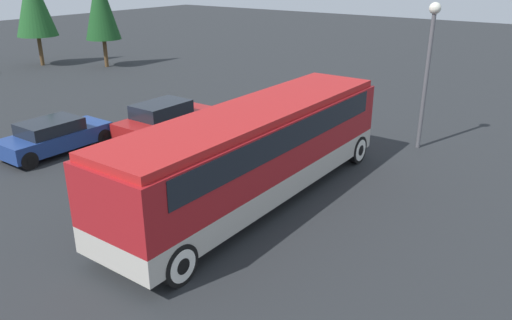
{
  "coord_description": "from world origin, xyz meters",
  "views": [
    {
      "loc": [
        -11.61,
        -8.44,
        7.0
      ],
      "look_at": [
        0.0,
        0.0,
        1.37
      ],
      "focal_mm": 35.0,
      "sensor_mm": 36.0,
      "label": 1
    }
  ],
  "objects_px": {
    "parked_car_mid": "(164,118)",
    "lamp_post": "(429,55)",
    "parked_car_near": "(54,136)",
    "tour_bus": "(258,145)"
  },
  "relations": [
    {
      "from": "parked_car_mid",
      "to": "lamp_post",
      "type": "xyz_separation_m",
      "value": [
        4.86,
        -9.67,
        3.03
      ]
    },
    {
      "from": "parked_car_near",
      "to": "lamp_post",
      "type": "relative_size",
      "value": 0.75
    },
    {
      "from": "parked_car_mid",
      "to": "lamp_post",
      "type": "height_order",
      "value": "lamp_post"
    },
    {
      "from": "parked_car_near",
      "to": "parked_car_mid",
      "type": "xyz_separation_m",
      "value": [
        4.22,
        -1.81,
        0.04
      ]
    },
    {
      "from": "parked_car_mid",
      "to": "parked_car_near",
      "type": "bearing_deg",
      "value": 156.73
    },
    {
      "from": "tour_bus",
      "to": "parked_car_mid",
      "type": "bearing_deg",
      "value": 67.82
    },
    {
      "from": "tour_bus",
      "to": "parked_car_mid",
      "type": "relative_size",
      "value": 2.46
    },
    {
      "from": "parked_car_near",
      "to": "tour_bus",
      "type": "bearing_deg",
      "value": -81.85
    },
    {
      "from": "parked_car_mid",
      "to": "lamp_post",
      "type": "distance_m",
      "value": 11.24
    },
    {
      "from": "parked_car_mid",
      "to": "lamp_post",
      "type": "relative_size",
      "value": 0.81
    }
  ]
}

